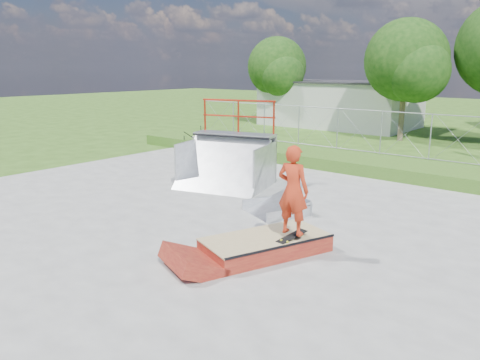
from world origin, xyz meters
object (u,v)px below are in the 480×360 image
at_px(grind_box, 266,245).
at_px(flat_bank_ramp, 276,207).
at_px(quarter_pipe, 224,145).
at_px(skater, 293,194).

bearing_deg(grind_box, flat_bank_ramp, 141.75).
xyz_separation_m(quarter_pipe, skater, (5.17, -3.67, -0.03)).
bearing_deg(flat_bank_ramp, skater, -25.78).
distance_m(quarter_pipe, skater, 6.34).
height_order(quarter_pipe, skater, quarter_pipe).
xyz_separation_m(grind_box, skater, (0.51, 0.26, 1.22)).
relative_size(grind_box, skater, 1.57).
relative_size(grind_box, flat_bank_ramp, 2.03).
bearing_deg(quarter_pipe, grind_box, -56.24).
distance_m(quarter_pipe, flat_bank_ramp, 3.68).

